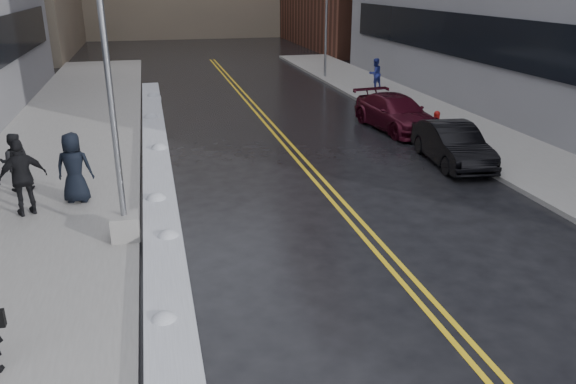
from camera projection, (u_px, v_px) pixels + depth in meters
ground at (279, 267)px, 12.40m from camera, size 160.00×160.00×0.00m
sidewalk_west at (62, 154)px, 20.19m from camera, size 5.50×50.00×0.15m
sidewalk_east at (457, 128)px, 23.68m from camera, size 4.00×50.00×0.15m
lane_line_left at (281, 142)px, 22.01m from camera, size 0.12×50.00×0.01m
lane_line_right at (288, 141)px, 22.08m from camera, size 0.12×50.00×0.01m
snow_ridge at (157, 161)px, 19.07m from camera, size 0.90×30.00×0.34m
lamppost at (116, 142)px, 12.59m from camera, size 0.65×0.65×7.62m
fire_hydrant at (437, 119)px, 23.29m from camera, size 0.26×0.26×0.73m
traffic_signal at (326, 24)px, 34.89m from camera, size 0.16×0.20×6.00m
pedestrian_b at (15, 162)px, 16.23m from camera, size 0.85×0.67×1.71m
pedestrian_c at (74, 168)px, 15.33m from camera, size 1.05×0.77×1.97m
pedestrian_d at (23, 178)px, 14.46m from camera, size 1.29×0.94×2.04m
pedestrian_east at (375, 74)px, 31.70m from camera, size 0.98×0.87×1.69m
car_black at (452, 144)px, 19.13m from camera, size 1.89×4.35×1.39m
car_maroon at (396, 113)px, 23.58m from camera, size 2.51×5.09×1.42m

